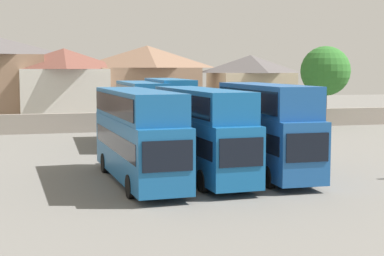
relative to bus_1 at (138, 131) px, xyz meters
name	(u,v)px	position (x,y,z in m)	size (l,w,h in m)	color
ground	(146,140)	(3.73, 18.08, -2.71)	(140.00, 140.00, 0.00)	slate
depot_boundary_wall	(133,122)	(3.73, 25.02, -1.81)	(56.00, 0.50, 1.80)	gray
bus_1	(138,131)	(0.00, 0.00, 0.00)	(3.18, 11.55, 4.81)	#175998
bus_2	(201,128)	(3.53, 0.34, 0.01)	(2.97, 11.27, 4.83)	#155B9D
bus_3	(266,125)	(7.20, 0.15, 0.13)	(2.59, 10.30, 5.06)	#1D539B
bus_4	(141,110)	(2.76, 14.90, 0.04)	(2.73, 11.27, 4.88)	#1B619F
bus_5	(169,107)	(5.05, 15.27, 0.15)	(3.00, 11.06, 5.09)	#18619D
house_terrace_centre	(64,86)	(-2.17, 34.12, 1.39)	(9.43, 7.52, 8.04)	silver
house_terrace_right	(147,83)	(6.95, 34.94, 1.60)	(11.31, 7.64, 8.45)	#9E7A60
house_terrace_far_right	(250,87)	(18.95, 34.24, 1.09)	(8.91, 7.95, 7.45)	#C6B293
tree_behind_wall	(325,71)	(22.61, 23.02, 2.93)	(4.91, 4.91, 8.12)	brown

